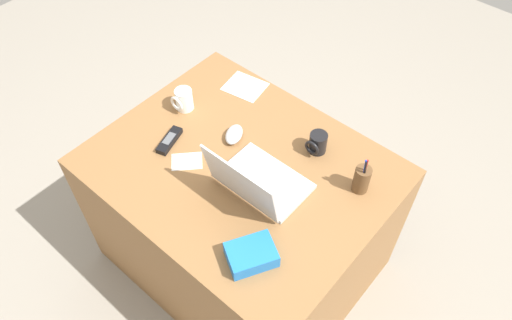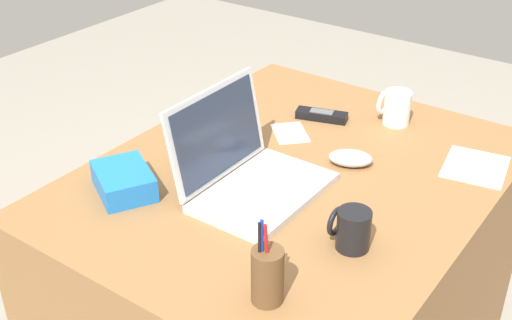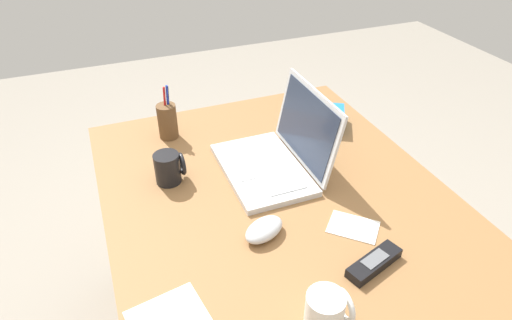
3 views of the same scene
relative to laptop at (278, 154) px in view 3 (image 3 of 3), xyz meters
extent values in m
cube|color=olive|center=(0.13, -0.05, -0.42)|extent=(1.15, 0.92, 0.74)
cube|color=silver|center=(0.00, -0.05, -0.04)|extent=(0.34, 0.22, 0.02)
cube|color=silver|center=(0.00, -0.03, -0.03)|extent=(0.28, 0.11, 0.00)
cube|color=silver|center=(0.00, -0.11, -0.03)|extent=(0.09, 0.05, 0.00)
cube|color=silver|center=(0.00, 0.09, 0.08)|extent=(0.33, 0.05, 0.22)
cube|color=#283347|center=(0.00, 0.08, 0.08)|extent=(0.30, 0.04, 0.19)
ellipsoid|color=silver|center=(0.25, -0.15, -0.03)|extent=(0.11, 0.13, 0.04)
cylinder|color=white|center=(0.53, -0.14, 0.00)|extent=(0.08, 0.08, 0.10)
torus|color=white|center=(0.53, -0.09, 0.00)|extent=(0.07, 0.01, 0.07)
cylinder|color=black|center=(-0.05, -0.32, 0.00)|extent=(0.07, 0.07, 0.09)
torus|color=black|center=(-0.05, -0.27, 0.00)|extent=(0.07, 0.01, 0.07)
cube|color=black|center=(0.43, 0.05, -0.04)|extent=(0.09, 0.15, 0.02)
cube|color=#595B60|center=(0.43, 0.05, -0.02)|extent=(0.05, 0.07, 0.00)
cylinder|color=brown|center=(-0.29, -0.26, 0.01)|extent=(0.06, 0.06, 0.12)
cylinder|color=#1933B2|center=(-0.30, -0.25, 0.05)|extent=(0.01, 0.01, 0.16)
cylinder|color=black|center=(-0.30, -0.25, 0.05)|extent=(0.01, 0.01, 0.15)
cylinder|color=red|center=(-0.30, -0.26, 0.05)|extent=(0.01, 0.02, 0.15)
cube|color=blue|center=(-0.18, 0.23, -0.02)|extent=(0.19, 0.20, 0.06)
cube|color=white|center=(0.30, 0.07, -0.05)|extent=(0.15, 0.15, 0.00)
camera|label=1|loc=(-0.73, 0.85, 1.47)|focal=34.67mm
camera|label=2|loc=(-1.09, -0.81, 0.82)|focal=46.93mm
camera|label=3|loc=(0.97, -0.45, 0.73)|focal=31.12mm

